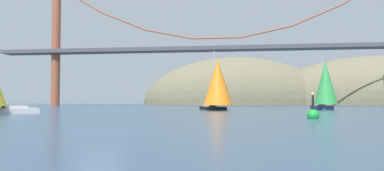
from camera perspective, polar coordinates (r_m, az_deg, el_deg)
ground_plane at (r=20.50m, az=-14.27°, el=-6.91°), size 360.00×360.00×0.00m
headland_right at (r=162.64m, az=26.51°, el=-2.71°), size 86.19×44.00×38.80m
headland_center at (r=153.99m, az=6.73°, el=-2.98°), size 77.60×44.00×39.48m
suspension_bridge at (r=115.51m, az=3.85°, el=6.21°), size 142.83×6.00×40.39m
sailboat_orange_sail at (r=63.16m, az=3.97°, el=0.34°), size 7.08×9.42×10.42m
sailboat_green_sail at (r=71.49m, az=20.00°, el=0.15°), size 4.65×8.34×10.28m
channel_buoy at (r=35.64m, az=18.29°, el=-4.31°), size 1.10×1.10×2.64m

